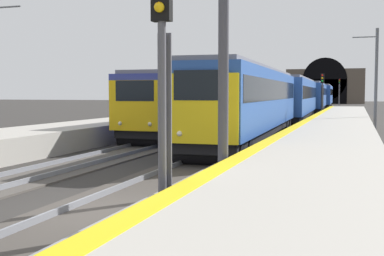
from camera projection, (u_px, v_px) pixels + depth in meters
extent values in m
plane|color=#302D2B|center=(101.00, 213.00, 11.44)|extent=(320.00, 320.00, 0.00)
cube|color=#ADA89E|center=(294.00, 204.00, 10.06)|extent=(112.00, 4.06, 1.03)
cube|color=yellow|center=(209.00, 174.00, 10.57)|extent=(112.00, 0.50, 0.01)
cube|color=#423D38|center=(101.00, 212.00, 11.43)|extent=(160.00, 2.98, 0.06)
cube|color=gray|center=(73.00, 205.00, 11.65)|extent=(160.00, 0.07, 0.15)
cube|color=gray|center=(130.00, 210.00, 11.20)|extent=(160.00, 0.07, 0.15)
cube|color=#264C99|center=(250.00, 99.00, 27.21)|extent=(19.98, 3.37, 2.95)
cube|color=black|center=(250.00, 90.00, 27.18)|extent=(19.18, 3.37, 1.01)
cube|color=slate|center=(251.00, 70.00, 27.10)|extent=(19.37, 2.93, 0.20)
cube|color=black|center=(250.00, 129.00, 27.32)|extent=(19.57, 3.02, 0.49)
cylinder|color=black|center=(208.00, 154.00, 18.78)|extent=(0.95, 2.62, 0.88)
cylinder|color=black|center=(219.00, 149.00, 20.50)|extent=(0.95, 2.62, 0.88)
cylinder|color=black|center=(268.00, 127.00, 34.20)|extent=(0.95, 2.62, 0.88)
cylinder|color=black|center=(272.00, 125.00, 35.92)|extent=(0.95, 2.62, 0.88)
cube|color=yellow|center=(201.00, 109.00, 17.67)|extent=(0.19, 2.71, 2.49)
cube|color=black|center=(201.00, 85.00, 17.56)|extent=(0.09, 1.98, 1.06)
sphere|color=#F2EACC|center=(222.00, 135.00, 17.45)|extent=(0.20, 0.20, 0.20)
sphere|color=#F2EACC|center=(179.00, 134.00, 17.90)|extent=(0.20, 0.20, 0.20)
cube|color=#264C99|center=(295.00, 96.00, 46.60)|extent=(19.98, 3.37, 2.95)
cube|color=black|center=(295.00, 92.00, 46.58)|extent=(19.18, 3.37, 1.00)
cube|color=slate|center=(295.00, 79.00, 46.49)|extent=(19.37, 2.93, 0.20)
cube|color=black|center=(294.00, 114.00, 46.72)|extent=(19.57, 3.02, 0.49)
cylinder|color=black|center=(284.00, 123.00, 38.63)|extent=(0.95, 2.62, 0.88)
cylinder|color=black|center=(287.00, 121.00, 40.35)|extent=(0.95, 2.62, 0.88)
cylinder|color=black|center=(300.00, 115.00, 53.13)|extent=(0.95, 2.62, 0.88)
cylinder|color=black|center=(301.00, 114.00, 54.85)|extent=(0.95, 2.62, 0.88)
cube|color=#264C99|center=(313.00, 95.00, 66.00)|extent=(19.98, 3.37, 2.95)
cube|color=black|center=(313.00, 92.00, 65.96)|extent=(19.18, 3.37, 0.89)
cube|color=slate|center=(313.00, 83.00, 65.89)|extent=(19.37, 2.93, 0.20)
cube|color=black|center=(313.00, 108.00, 66.11)|extent=(19.57, 3.02, 0.49)
cylinder|color=black|center=(308.00, 113.00, 57.50)|extent=(0.95, 2.62, 0.88)
cylinder|color=black|center=(309.00, 112.00, 59.22)|extent=(0.95, 2.62, 0.88)
cylinder|color=black|center=(315.00, 109.00, 73.05)|extent=(0.95, 2.62, 0.88)
cylinder|color=black|center=(316.00, 108.00, 74.77)|extent=(0.95, 2.62, 0.88)
cube|color=#264C99|center=(323.00, 95.00, 85.39)|extent=(19.98, 3.37, 2.95)
cube|color=black|center=(323.00, 92.00, 85.36)|extent=(19.18, 3.37, 0.98)
cube|color=slate|center=(323.00, 85.00, 85.28)|extent=(19.37, 2.93, 0.20)
cube|color=black|center=(323.00, 104.00, 85.51)|extent=(19.57, 3.02, 0.49)
cylinder|color=black|center=(321.00, 108.00, 77.00)|extent=(0.95, 2.62, 0.88)
cylinder|color=black|center=(321.00, 107.00, 78.72)|extent=(0.95, 2.62, 0.88)
cylinder|color=black|center=(324.00, 105.00, 92.34)|extent=(0.95, 2.62, 0.88)
cylinder|color=black|center=(324.00, 105.00, 94.06)|extent=(0.95, 2.62, 0.88)
cube|color=navy|center=(196.00, 100.00, 32.77)|extent=(18.21, 3.17, 2.76)
cube|color=black|center=(196.00, 94.00, 32.75)|extent=(17.48, 3.19, 0.82)
cube|color=slate|center=(196.00, 77.00, 32.67)|extent=(17.66, 2.73, 0.20)
cube|color=black|center=(196.00, 124.00, 32.88)|extent=(17.84, 2.82, 0.47)
cylinder|color=black|center=(144.00, 139.00, 25.20)|extent=(0.89, 2.67, 0.85)
cylinder|color=black|center=(158.00, 136.00, 26.89)|extent=(0.89, 2.67, 0.85)
cylinder|color=black|center=(222.00, 123.00, 38.91)|extent=(0.89, 2.67, 0.85)
cylinder|color=black|center=(228.00, 121.00, 40.61)|extent=(0.89, 2.67, 0.85)
cube|color=#E5B20F|center=(135.00, 106.00, 24.18)|extent=(0.16, 2.77, 2.44)
cube|color=black|center=(135.00, 91.00, 24.08)|extent=(0.07, 2.02, 1.00)
sphere|color=#F2EACC|center=(150.00, 124.00, 23.93)|extent=(0.20, 0.20, 0.20)
sphere|color=#F2EACC|center=(120.00, 123.00, 24.44)|extent=(0.20, 0.20, 0.20)
cube|color=navy|center=(252.00, 97.00, 50.51)|extent=(18.21, 3.17, 2.76)
cube|color=black|center=(252.00, 95.00, 50.49)|extent=(17.48, 3.19, 0.96)
cube|color=slate|center=(252.00, 83.00, 50.40)|extent=(17.66, 2.73, 0.20)
cube|color=black|center=(252.00, 113.00, 50.61)|extent=(17.84, 2.82, 0.47)
cylinder|color=black|center=(232.00, 120.00, 43.06)|extent=(0.89, 2.67, 0.85)
cylinder|color=black|center=(237.00, 119.00, 44.76)|extent=(0.89, 2.67, 0.85)
cylinder|color=black|center=(264.00, 113.00, 56.51)|extent=(0.89, 2.67, 0.85)
cylinder|color=black|center=(267.00, 113.00, 58.21)|extent=(0.89, 2.67, 0.85)
cylinder|color=#4C4C54|center=(162.00, 128.00, 9.75)|extent=(0.16, 0.16, 4.10)
cube|color=black|center=(162.00, 2.00, 9.58)|extent=(0.20, 0.38, 0.75)
cube|color=#4C4C54|center=(165.00, 128.00, 9.88)|extent=(0.04, 0.28, 3.69)
sphere|color=yellow|center=(159.00, 7.00, 9.46)|extent=(0.20, 0.20, 0.20)
cylinder|color=#38383D|center=(322.00, 101.00, 54.49)|extent=(0.16, 0.16, 3.78)
cube|color=black|center=(322.00, 78.00, 54.32)|extent=(0.20, 0.38, 1.05)
cube|color=#38383D|center=(322.00, 101.00, 54.62)|extent=(0.04, 0.28, 3.40)
sphere|color=red|center=(322.00, 75.00, 54.17)|extent=(0.20, 0.20, 0.20)
sphere|color=yellow|center=(322.00, 78.00, 54.20)|extent=(0.20, 0.20, 0.20)
sphere|color=green|center=(322.00, 81.00, 54.22)|extent=(0.20, 0.20, 0.20)
cylinder|color=#4C4C54|center=(339.00, 95.00, 106.87)|extent=(0.16, 0.16, 4.69)
cube|color=black|center=(339.00, 81.00, 106.66)|extent=(0.20, 0.38, 1.05)
cube|color=#4C4C54|center=(339.00, 95.00, 107.00)|extent=(0.04, 0.28, 4.22)
sphere|color=red|center=(339.00, 80.00, 106.52)|extent=(0.20, 0.20, 0.20)
sphere|color=yellow|center=(339.00, 81.00, 106.54)|extent=(0.20, 0.20, 0.20)
sphere|color=green|center=(339.00, 82.00, 106.56)|extent=(0.20, 0.20, 0.20)
cylinder|color=#3F3F47|center=(223.00, 54.00, 13.29)|extent=(0.28, 0.28, 7.50)
cube|color=#51473D|center=(325.00, 86.00, 126.90)|extent=(2.48, 19.24, 8.74)
cube|color=black|center=(324.00, 91.00, 125.77)|extent=(0.12, 10.77, 6.12)
cylinder|color=black|center=(325.00, 79.00, 125.55)|extent=(0.12, 10.77, 10.77)
cylinder|color=#595B60|center=(376.00, 80.00, 35.73)|extent=(0.22, 0.22, 7.30)
cylinder|color=#595B60|center=(365.00, 37.00, 35.78)|extent=(0.08, 1.67, 0.08)
cylinder|color=#595B60|center=(4.00, 7.00, 23.63)|extent=(0.08, 1.78, 0.08)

